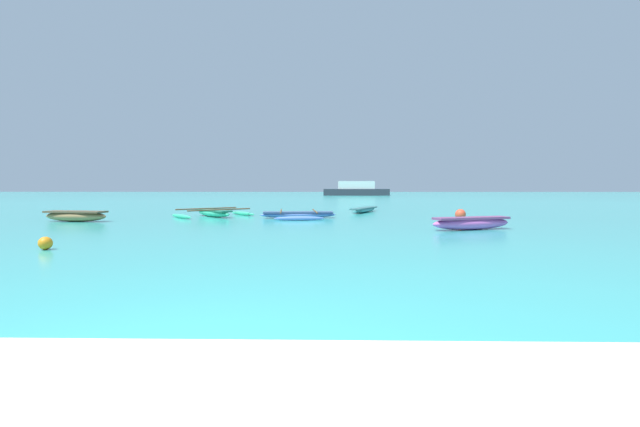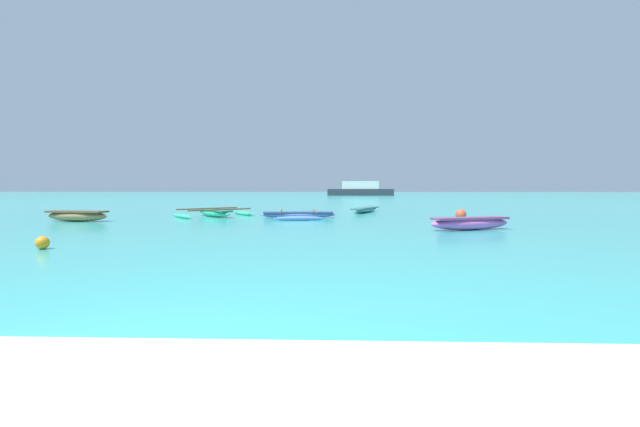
{
  "view_description": "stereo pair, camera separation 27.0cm",
  "coord_description": "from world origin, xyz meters",
  "px_view_note": "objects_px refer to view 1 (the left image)",
  "views": [
    {
      "loc": [
        1.3,
        -2.99,
        1.58
      ],
      "look_at": [
        0.86,
        17.96,
        0.25
      ],
      "focal_mm": 24.0,
      "sensor_mm": 36.0,
      "label": 1
    },
    {
      "loc": [
        1.57,
        -2.98,
        1.58
      ],
      "look_at": [
        0.86,
        17.96,
        0.25
      ],
      "focal_mm": 24.0,
      "sensor_mm": 36.0,
      "label": 2
    }
  ],
  "objects_px": {
    "distant_ferry": "(356,190)",
    "moored_boat_1": "(298,215)",
    "mooring_buoy_0": "(460,214)",
    "mooring_buoy_1": "(45,243)",
    "moored_boat_0": "(76,216)",
    "moored_boat_4": "(471,223)",
    "moored_boat_3": "(364,210)",
    "moored_boat_2": "(214,213)"
  },
  "relations": [
    {
      "from": "distant_ferry",
      "to": "moored_boat_1",
      "type": "bearing_deg",
      "value": -96.75
    },
    {
      "from": "mooring_buoy_0",
      "to": "mooring_buoy_1",
      "type": "height_order",
      "value": "mooring_buoy_0"
    },
    {
      "from": "mooring_buoy_1",
      "to": "distant_ferry",
      "type": "bearing_deg",
      "value": 79.5
    },
    {
      "from": "mooring_buoy_0",
      "to": "moored_boat_0",
      "type": "bearing_deg",
      "value": -175.06
    },
    {
      "from": "moored_boat_0",
      "to": "distant_ferry",
      "type": "relative_size",
      "value": 0.27
    },
    {
      "from": "mooring_buoy_0",
      "to": "distant_ferry",
      "type": "height_order",
      "value": "distant_ferry"
    },
    {
      "from": "moored_boat_4",
      "to": "mooring_buoy_0",
      "type": "bearing_deg",
      "value": 58.76
    },
    {
      "from": "moored_boat_3",
      "to": "distant_ferry",
      "type": "bearing_deg",
      "value": 20.25
    },
    {
      "from": "moored_boat_2",
      "to": "moored_boat_3",
      "type": "xyz_separation_m",
      "value": [
        8.17,
        3.95,
        -0.03
      ]
    },
    {
      "from": "moored_boat_4",
      "to": "mooring_buoy_1",
      "type": "bearing_deg",
      "value": -175.77
    },
    {
      "from": "moored_boat_2",
      "to": "mooring_buoy_0",
      "type": "xyz_separation_m",
      "value": [
        12.3,
        -1.67,
        0.05
      ]
    },
    {
      "from": "moored_boat_0",
      "to": "moored_boat_2",
      "type": "bearing_deg",
      "value": 39.3
    },
    {
      "from": "moored_boat_0",
      "to": "moored_boat_1",
      "type": "relative_size",
      "value": 0.8
    },
    {
      "from": "moored_boat_0",
      "to": "moored_boat_4",
      "type": "bearing_deg",
      "value": -2.72
    },
    {
      "from": "moored_boat_2",
      "to": "moored_boat_3",
      "type": "distance_m",
      "value": 9.08
    },
    {
      "from": "moored_boat_2",
      "to": "moored_boat_3",
      "type": "height_order",
      "value": "moored_boat_2"
    },
    {
      "from": "moored_boat_4",
      "to": "mooring_buoy_1",
      "type": "height_order",
      "value": "moored_boat_4"
    },
    {
      "from": "moored_boat_2",
      "to": "distant_ferry",
      "type": "bearing_deg",
      "value": 127.23
    },
    {
      "from": "moored_boat_1",
      "to": "moored_boat_3",
      "type": "relative_size",
      "value": 1.04
    },
    {
      "from": "moored_boat_0",
      "to": "distant_ferry",
      "type": "distance_m",
      "value": 57.56
    },
    {
      "from": "moored_boat_2",
      "to": "moored_boat_3",
      "type": "relative_size",
      "value": 1.18
    },
    {
      "from": "moored_boat_0",
      "to": "distant_ferry",
      "type": "xyz_separation_m",
      "value": [
        16.12,
        55.25,
        0.75
      ]
    },
    {
      "from": "moored_boat_1",
      "to": "mooring_buoy_1",
      "type": "bearing_deg",
      "value": -122.95
    },
    {
      "from": "moored_boat_0",
      "to": "moored_boat_3",
      "type": "relative_size",
      "value": 0.83
    },
    {
      "from": "mooring_buoy_0",
      "to": "distant_ferry",
      "type": "distance_m",
      "value": 53.75
    },
    {
      "from": "mooring_buoy_0",
      "to": "moored_boat_1",
      "type": "bearing_deg",
      "value": 174.12
    },
    {
      "from": "distant_ferry",
      "to": "moored_boat_2",
      "type": "bearing_deg",
      "value": -101.67
    },
    {
      "from": "moored_boat_4",
      "to": "distant_ferry",
      "type": "height_order",
      "value": "distant_ferry"
    },
    {
      "from": "moored_boat_4",
      "to": "moored_boat_1",
      "type": "bearing_deg",
      "value": 121.52
    },
    {
      "from": "mooring_buoy_0",
      "to": "mooring_buoy_1",
      "type": "bearing_deg",
      "value": -143.18
    },
    {
      "from": "moored_boat_0",
      "to": "moored_boat_1",
      "type": "height_order",
      "value": "moored_boat_0"
    },
    {
      "from": "moored_boat_0",
      "to": "mooring_buoy_1",
      "type": "height_order",
      "value": "moored_boat_0"
    },
    {
      "from": "moored_boat_1",
      "to": "mooring_buoy_1",
      "type": "distance_m",
      "value": 12.15
    },
    {
      "from": "distant_ferry",
      "to": "moored_boat_0",
      "type": "bearing_deg",
      "value": -106.26
    },
    {
      "from": "moored_boat_0",
      "to": "moored_boat_4",
      "type": "distance_m",
      "value": 16.91
    },
    {
      "from": "moored_boat_0",
      "to": "mooring_buoy_1",
      "type": "bearing_deg",
      "value": -54.59
    },
    {
      "from": "moored_boat_4",
      "to": "moored_boat_2",
      "type": "bearing_deg",
      "value": 131.32
    },
    {
      "from": "mooring_buoy_1",
      "to": "moored_boat_0",
      "type": "bearing_deg",
      "value": 116.93
    },
    {
      "from": "moored_boat_2",
      "to": "mooring_buoy_0",
      "type": "relative_size",
      "value": 8.62
    },
    {
      "from": "moored_boat_3",
      "to": "moored_boat_1",
      "type": "bearing_deg",
      "value": 165.94
    },
    {
      "from": "moored_boat_0",
      "to": "mooring_buoy_0",
      "type": "distance_m",
      "value": 17.73
    },
    {
      "from": "moored_boat_0",
      "to": "moored_boat_4",
      "type": "xyz_separation_m",
      "value": [
        16.59,
        -3.29,
        -0.01
      ]
    }
  ]
}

